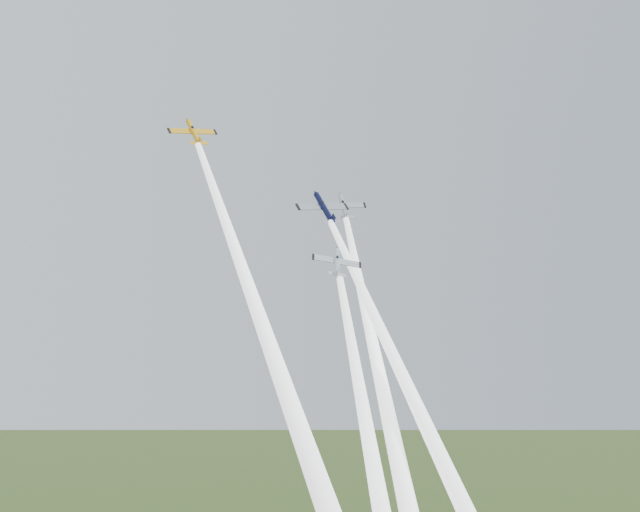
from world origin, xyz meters
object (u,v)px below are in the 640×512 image
(plane_navy, at_px, (324,208))
(plane_silver_right, at_px, (343,207))
(plane_silver_low, at_px, (337,262))
(plane_yellow, at_px, (194,132))

(plane_navy, distance_m, plane_silver_right, 8.42)
(plane_navy, relative_size, plane_silver_right, 1.14)
(plane_silver_right, xyz_separation_m, plane_silver_low, (-9.49, -17.21, -11.76))
(plane_yellow, height_order, plane_silver_right, plane_yellow)
(plane_silver_right, bearing_deg, plane_yellow, -167.95)
(plane_yellow, bearing_deg, plane_silver_low, -54.01)
(plane_yellow, distance_m, plane_silver_low, 32.09)
(plane_silver_low, bearing_deg, plane_navy, 88.66)
(plane_yellow, height_order, plane_silver_low, plane_yellow)
(plane_yellow, distance_m, plane_navy, 23.04)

